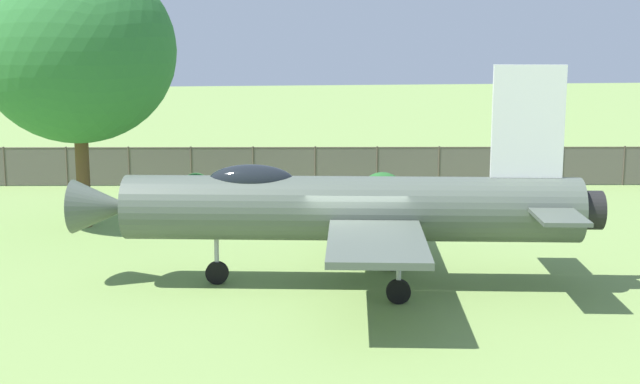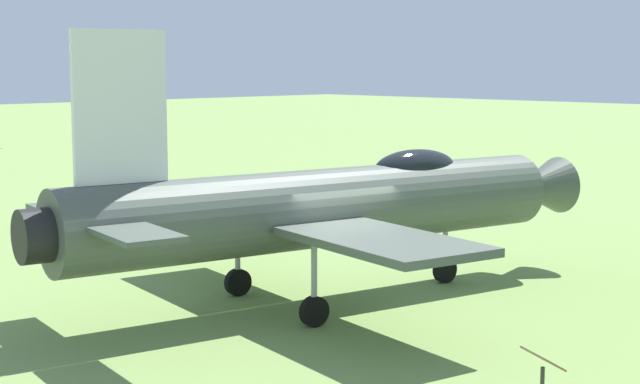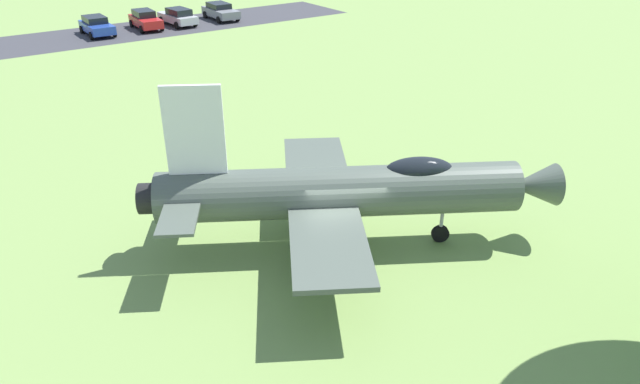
{
  "view_description": "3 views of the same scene",
  "coord_description": "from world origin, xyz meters",
  "views": [
    {
      "loc": [
        -4.07,
        -21.26,
        6.3
      ],
      "look_at": [
        -0.62,
        1.22,
        2.28
      ],
      "focal_mm": 48.26,
      "sensor_mm": 36.0,
      "label": 1
    },
    {
      "loc": [
        14.34,
        14.58,
        5.09
      ],
      "look_at": [
        -1.36,
        -1.39,
        2.13
      ],
      "focal_mm": 54.97,
      "sensor_mm": 36.0,
      "label": 2
    },
    {
      "loc": [
        4.95,
        15.91,
        10.69
      ],
      "look_at": [
        1.03,
        1.4,
        2.88
      ],
      "focal_mm": 32.57,
      "sensor_mm": 36.0,
      "label": 3
    }
  ],
  "objects": [
    {
      "name": "perimeter_fence",
      "position": [
        1.37,
        15.58,
        0.92
      ],
      "size": [
        37.7,
        5.49,
        1.74
      ],
      "rotation": [
        0.0,
        0.0,
        9.28
      ],
      "color": "#4C4238",
      "rests_on": "ground_plane"
    },
    {
      "name": "shrub_by_tree",
      "position": [
        -3.85,
        11.77,
        0.63
      ],
      "size": [
        1.25,
        1.48,
        1.26
      ],
      "color": "#235B26",
      "rests_on": "ground_plane"
    },
    {
      "name": "ground_plane",
      "position": [
        0.0,
        0.0,
        0.0
      ],
      "size": [
        200.0,
        200.0,
        0.0
      ],
      "primitive_type": "plane",
      "color": "#75934C"
    },
    {
      "name": "shrub_near_fence",
      "position": [
        3.37,
        11.09,
        0.61
      ],
      "size": [
        1.55,
        1.56,
        1.22
      ],
      "color": "#235B26",
      "rests_on": "ground_plane"
    },
    {
      "name": "info_plaque",
      "position": [
        2.92,
        7.38,
        0.85
      ],
      "size": [
        0.62,
        0.71,
        1.14
      ],
      "color": "#333333",
      "rests_on": "ground_plane"
    },
    {
      "name": "shade_tree",
      "position": [
        -7.66,
        8.47,
        5.95
      ],
      "size": [
        6.56,
        5.66,
        9.06
      ],
      "color": "brown",
      "rests_on": "ground_plane"
    },
    {
      "name": "display_jet",
      "position": [
        -0.34,
        0.06,
        2.09
      ],
      "size": [
        13.57,
        10.18,
        5.7
      ],
      "rotation": [
        0.0,
        0.0,
        2.95
      ],
      "color": "#4C564C",
      "rests_on": "ground_plane"
    }
  ]
}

